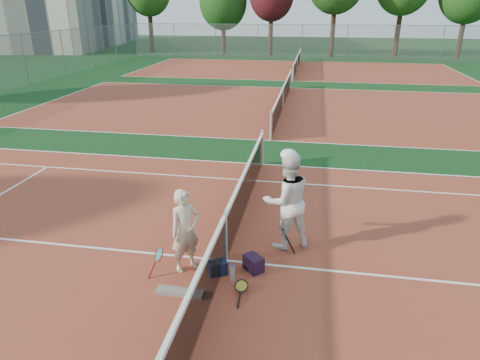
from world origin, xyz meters
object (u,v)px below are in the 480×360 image
(racket_black_held, at_px, (285,242))
(racket_spare, at_px, (241,288))
(player_b, at_px, (287,201))
(racket_red, at_px, (159,262))
(net_main, at_px, (226,238))
(sports_bag_navy, at_px, (218,268))
(water_bottle, at_px, (232,273))
(sports_bag_purple, at_px, (253,263))
(player_a, at_px, (185,231))

(racket_black_held, distance_m, racket_spare, 1.48)
(player_b, xyz_separation_m, racket_red, (-2.16, -1.42, -0.73))
(net_main, relative_size, racket_spare, 18.49)
(racket_spare, distance_m, sports_bag_navy, 0.67)
(racket_black_held, relative_size, water_bottle, 1.84)
(sports_bag_purple, distance_m, water_bottle, 0.50)
(player_b, relative_size, sports_bag_purple, 5.51)
(net_main, relative_size, water_bottle, 36.60)
(player_b, distance_m, water_bottle, 1.83)
(net_main, height_order, water_bottle, net_main)
(net_main, height_order, sports_bag_navy, net_main)
(player_b, height_order, sports_bag_purple, player_b)
(sports_bag_purple, bearing_deg, sports_bag_navy, -159.93)
(net_main, relative_size, racket_black_held, 19.86)
(player_b, distance_m, sports_bag_purple, 1.41)
(player_a, bearing_deg, sports_bag_navy, -55.47)
(racket_spare, bearing_deg, player_b, -22.59)
(net_main, distance_m, racket_black_held, 1.20)
(player_b, bearing_deg, sports_bag_purple, 37.25)
(player_b, bearing_deg, sports_bag_navy, 21.42)
(net_main, bearing_deg, player_a, -151.91)
(racket_black_held, bearing_deg, sports_bag_purple, 38.03)
(sports_bag_navy, distance_m, water_bottle, 0.34)
(net_main, height_order, racket_spare, net_main)
(racket_spare, height_order, water_bottle, water_bottle)
(player_b, relative_size, sports_bag_navy, 6.03)
(sports_bag_purple, height_order, water_bottle, water_bottle)
(net_main, relative_size, sports_bag_purple, 30.34)
(player_a, bearing_deg, sports_bag_purple, -40.51)
(racket_black_held, relative_size, sports_bag_navy, 1.67)
(net_main, xyz_separation_m, racket_red, (-1.09, -0.64, -0.24))
(player_a, distance_m, racket_black_held, 2.00)
(water_bottle, bearing_deg, sports_bag_navy, 152.45)
(racket_spare, bearing_deg, racket_black_held, -27.93)
(racket_red, distance_m, sports_bag_navy, 1.06)
(sports_bag_purple, bearing_deg, racket_black_held, 51.75)
(player_a, xyz_separation_m, player_b, (1.74, 1.14, 0.21))
(racket_red, bearing_deg, sports_bag_navy, -33.65)
(racket_black_held, relative_size, racket_spare, 0.93)
(racket_spare, height_order, sports_bag_purple, sports_bag_purple)
(net_main, xyz_separation_m, racket_black_held, (1.09, 0.44, -0.23))
(player_a, relative_size, racket_red, 2.95)
(net_main, xyz_separation_m, player_b, (1.07, 0.79, 0.49))
(player_b, xyz_separation_m, racket_black_held, (0.02, -0.34, -0.72))
(racket_black_held, height_order, water_bottle, racket_black_held)
(net_main, xyz_separation_m, sports_bag_purple, (0.56, -0.22, -0.36))
(racket_spare, relative_size, water_bottle, 1.98)
(net_main, relative_size, racket_red, 20.56)
(sports_bag_navy, bearing_deg, net_main, 82.31)
(racket_spare, bearing_deg, player_a, 62.63)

